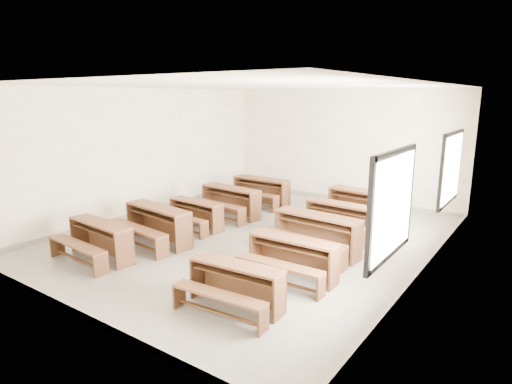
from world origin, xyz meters
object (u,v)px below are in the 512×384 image
Objects in this scene: desk_set_8 at (340,217)px; desk_set_9 at (364,205)px; desk_set_0 at (98,238)px; desk_set_3 at (229,200)px; desk_set_6 at (292,255)px; desk_set_5 at (235,283)px; desk_set_1 at (156,222)px; desk_set_2 at (195,213)px; desk_set_7 at (316,231)px; desk_set_4 at (260,189)px.

desk_set_9 is at bearing 91.75° from desk_set_8.
desk_set_0 is 0.94× the size of desk_set_3.
desk_set_5 is at bearing -97.45° from desk_set_6.
desk_set_1 reaches higher than desk_set_5.
desk_set_8 is at bearing 29.05° from desk_set_2.
desk_set_5 is (3.05, -1.26, -0.07)m from desk_set_1.
desk_set_1 is 3.28m from desk_set_7.
desk_set_4 reaches higher than desk_set_8.
desk_set_0 is at bearing -160.20° from desk_set_6.
desk_set_0 is 0.90× the size of desk_set_1.
desk_set_0 is 2.44m from desk_set_2.
desk_set_5 is at bearing 3.36° from desk_set_0.
desk_set_5 is 5.10m from desk_set_9.
desk_set_6 reaches higher than desk_set_5.
desk_set_1 is at bearing -88.65° from desk_set_4.
desk_set_4 is 6.06m from desk_set_5.
desk_set_4 reaches higher than desk_set_5.
desk_set_2 is 1.26m from desk_set_3.
desk_set_9 is (2.97, 3.84, 0.02)m from desk_set_1.
desk_set_8 is (-0.13, 3.90, 0.04)m from desk_set_5.
desk_set_9 is (3.19, 5.06, 0.05)m from desk_set_0.
desk_set_1 reaches higher than desk_set_4.
desk_set_7 is at bearing -16.24° from desk_set_3.
desk_set_9 is (3.01, 1.37, 0.03)m from desk_set_3.
desk_set_1 is 1.08× the size of desk_set_4.
desk_set_9 reaches higher than desk_set_0.
desk_set_8 is at bearing 54.98° from desk_set_0.
desk_set_2 is 3.30m from desk_set_8.
desk_set_9 is at bearing 94.10° from desk_set_7.
desk_set_0 is at bearing -93.49° from desk_set_1.
desk_set_2 is at bearing -173.96° from desk_set_7.
desk_set_6 is at bearing 79.70° from desk_set_5.
desk_set_3 is 4.02m from desk_set_6.
desk_set_2 is (-0.06, 1.22, -0.07)m from desk_set_1.
desk_set_8 reaches higher than desk_set_6.
desk_set_3 reaches higher than desk_set_8.
desk_set_1 is 1.22× the size of desk_set_2.
desk_set_5 is at bearing -83.71° from desk_set_8.
desk_set_3 is 2.96m from desk_set_8.
desk_set_9 is at bearing 58.83° from desk_set_1.
desk_set_0 is 5.98m from desk_set_9.
desk_set_0 is 4.10m from desk_set_7.
desk_set_6 is (0.15, 1.35, 0.02)m from desk_set_5.
desk_set_5 is at bearing -58.81° from desk_set_4.
desk_set_4 reaches higher than desk_set_0.
desk_set_7 is (3.08, -2.58, 0.02)m from desk_set_4.
desk_set_2 is at bearing -133.58° from desk_set_9.
desk_set_0 is 0.87× the size of desk_set_9.
desk_set_1 is at bearing -84.86° from desk_set_3.
desk_set_0 is at bearing -91.39° from desk_set_4.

